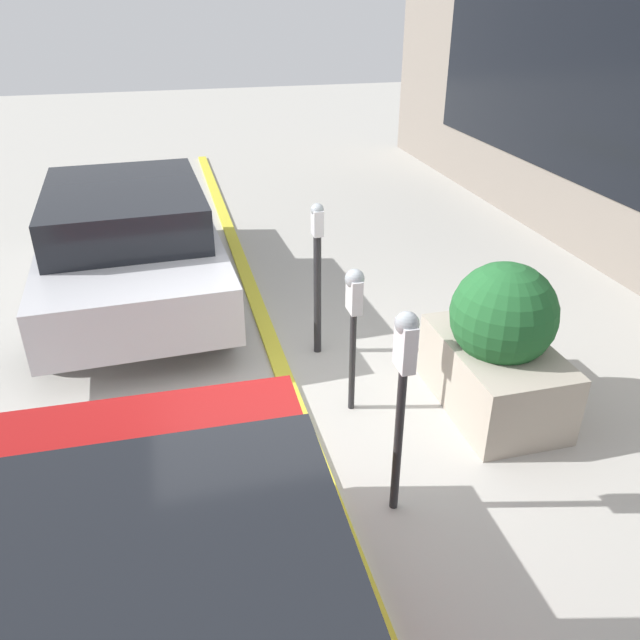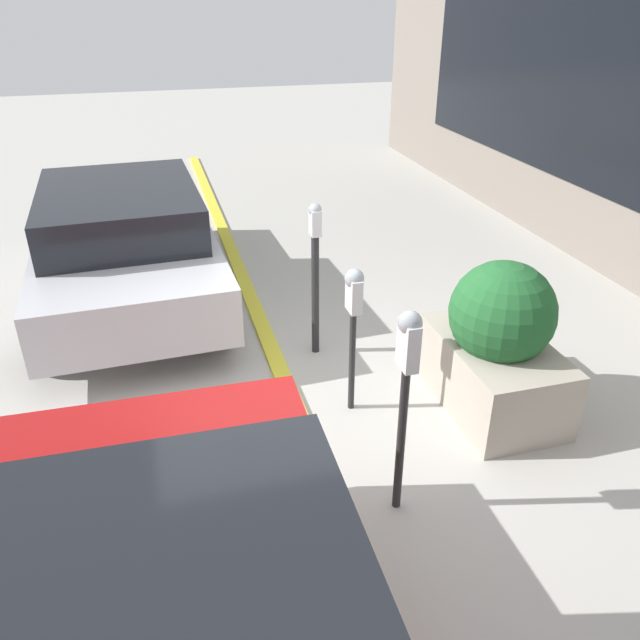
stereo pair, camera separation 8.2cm
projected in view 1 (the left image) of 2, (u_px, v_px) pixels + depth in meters
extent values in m
plane|color=#ADAAA3|center=(308.00, 417.00, 5.35)|extent=(40.00, 40.00, 0.00)
cube|color=gold|center=(299.00, 417.00, 5.32)|extent=(19.00, 0.16, 0.04)
cube|color=black|center=(534.00, 80.00, 8.98)|extent=(5.70, 0.02, 2.27)
cylinder|color=#232326|center=(398.00, 442.00, 4.16)|extent=(0.06, 0.06, 1.16)
cube|color=silver|center=(405.00, 346.00, 3.81)|extent=(0.18, 0.09, 0.32)
sphere|color=gray|center=(407.00, 323.00, 3.74)|extent=(0.15, 0.15, 0.15)
cylinder|color=#232326|center=(352.00, 361.00, 5.25)|extent=(0.05, 0.05, 0.95)
cube|color=silver|center=(354.00, 295.00, 4.96)|extent=(0.19, 0.09, 0.29)
sphere|color=gray|center=(355.00, 279.00, 4.89)|extent=(0.16, 0.16, 0.16)
cylinder|color=#232326|center=(317.00, 296.00, 6.03)|extent=(0.07, 0.07, 1.24)
cube|color=silver|center=(317.00, 223.00, 5.68)|extent=(0.14, 0.09, 0.24)
sphere|color=gray|center=(317.00, 210.00, 5.63)|extent=(0.12, 0.12, 0.12)
cube|color=#A39989|center=(494.00, 376.00, 5.35)|extent=(1.35, 0.82, 0.62)
sphere|color=#1E5628|center=(503.00, 315.00, 5.07)|extent=(0.87, 0.87, 0.87)
cylinder|color=black|center=(299.00, 531.00, 3.78)|extent=(0.68, 0.23, 0.68)
cube|color=#B7B7BC|center=(132.00, 247.00, 7.19)|extent=(4.27, 2.02, 0.58)
cube|color=black|center=(125.00, 208.00, 6.80)|extent=(2.24, 1.72, 0.47)
cylinder|color=black|center=(199.00, 228.00, 8.62)|extent=(0.64, 0.22, 0.64)
cylinder|color=black|center=(69.00, 239.00, 8.25)|extent=(0.64, 0.22, 0.64)
cylinder|color=black|center=(220.00, 311.00, 6.40)|extent=(0.64, 0.22, 0.64)
cylinder|color=black|center=(43.00, 331.00, 6.03)|extent=(0.64, 0.22, 0.64)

